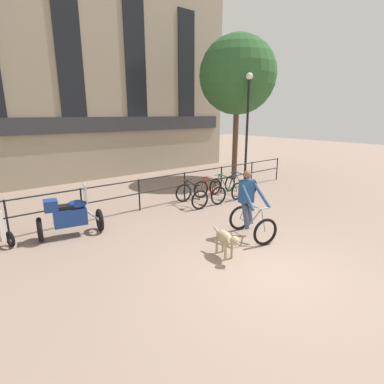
{
  "coord_description": "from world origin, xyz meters",
  "views": [
    {
      "loc": [
        -4.63,
        -3.19,
        3.1
      ],
      "look_at": [
        0.31,
        2.86,
        1.05
      ],
      "focal_mm": 28.0,
      "sensor_mm": 36.0,
      "label": 1
    }
  ],
  "objects_px": {
    "dog": "(226,239)",
    "parked_bicycle_near_lamp": "(191,196)",
    "parked_bicycle_mid_right": "(226,188)",
    "cyclist_with_bike": "(250,207)",
    "parked_bicycle_mid_left": "(209,192)",
    "street_lamp": "(247,125)",
    "parked_bicycle_far_end": "(241,185)",
    "parked_motorcycle": "(69,216)"
  },
  "relations": [
    {
      "from": "parked_bicycle_near_lamp",
      "to": "parked_bicycle_mid_right",
      "type": "bearing_deg",
      "value": -173.34
    },
    {
      "from": "parked_bicycle_far_end",
      "to": "cyclist_with_bike",
      "type": "bearing_deg",
      "value": 37.03
    },
    {
      "from": "parked_bicycle_near_lamp",
      "to": "street_lamp",
      "type": "distance_m",
      "value": 4.41
    },
    {
      "from": "parked_bicycle_mid_right",
      "to": "cyclist_with_bike",
      "type": "bearing_deg",
      "value": 47.33
    },
    {
      "from": "parked_bicycle_mid_left",
      "to": "parked_bicycle_far_end",
      "type": "distance_m",
      "value": 1.69
    },
    {
      "from": "dog",
      "to": "parked_bicycle_mid_left",
      "type": "relative_size",
      "value": 0.84
    },
    {
      "from": "dog",
      "to": "parked_bicycle_mid_left",
      "type": "bearing_deg",
      "value": 65.01
    },
    {
      "from": "parked_bicycle_mid_left",
      "to": "parked_bicycle_mid_right",
      "type": "height_order",
      "value": "same"
    },
    {
      "from": "parked_bicycle_mid_left",
      "to": "parked_bicycle_far_end",
      "type": "relative_size",
      "value": 0.98
    },
    {
      "from": "dog",
      "to": "parked_bicycle_mid_right",
      "type": "relative_size",
      "value": 0.83
    },
    {
      "from": "cyclist_with_bike",
      "to": "parked_bicycle_mid_left",
      "type": "distance_m",
      "value": 3.29
    },
    {
      "from": "parked_bicycle_far_end",
      "to": "street_lamp",
      "type": "bearing_deg",
      "value": -152.85
    },
    {
      "from": "dog",
      "to": "street_lamp",
      "type": "bearing_deg",
      "value": 50.45
    },
    {
      "from": "parked_bicycle_far_end",
      "to": "parked_bicycle_near_lamp",
      "type": "bearing_deg",
      "value": -7.53
    },
    {
      "from": "dog",
      "to": "parked_bicycle_mid_right",
      "type": "bearing_deg",
      "value": 57.28
    },
    {
      "from": "parked_motorcycle",
      "to": "cyclist_with_bike",
      "type": "bearing_deg",
      "value": -117.25
    },
    {
      "from": "parked_bicycle_mid_right",
      "to": "street_lamp",
      "type": "distance_m",
      "value": 3.13
    },
    {
      "from": "parked_bicycle_near_lamp",
      "to": "parked_bicycle_mid_right",
      "type": "height_order",
      "value": "same"
    },
    {
      "from": "cyclist_with_bike",
      "to": "parked_bicycle_far_end",
      "type": "xyz_separation_m",
      "value": [
        3.03,
        2.98,
        -0.41
      ]
    },
    {
      "from": "parked_bicycle_mid_left",
      "to": "parked_bicycle_mid_right",
      "type": "distance_m",
      "value": 0.85
    },
    {
      "from": "parked_bicycle_near_lamp",
      "to": "parked_bicycle_mid_left",
      "type": "height_order",
      "value": "same"
    },
    {
      "from": "parked_motorcycle",
      "to": "parked_bicycle_far_end",
      "type": "bearing_deg",
      "value": -77.96
    },
    {
      "from": "dog",
      "to": "parked_bicycle_near_lamp",
      "type": "xyz_separation_m",
      "value": [
        1.85,
        3.49,
        -0.07
      ]
    },
    {
      "from": "parked_bicycle_mid_right",
      "to": "parked_motorcycle",
      "type": "bearing_deg",
      "value": -5.49
    },
    {
      "from": "cyclist_with_bike",
      "to": "parked_bicycle_mid_right",
      "type": "height_order",
      "value": "cyclist_with_bike"
    },
    {
      "from": "cyclist_with_bike",
      "to": "parked_bicycle_far_end",
      "type": "height_order",
      "value": "cyclist_with_bike"
    },
    {
      "from": "parked_motorcycle",
      "to": "parked_bicycle_mid_left",
      "type": "bearing_deg",
      "value": -77.68
    },
    {
      "from": "parked_bicycle_mid_left",
      "to": "parked_bicycle_mid_right",
      "type": "bearing_deg",
      "value": -174.71
    },
    {
      "from": "parked_bicycle_mid_left",
      "to": "street_lamp",
      "type": "xyz_separation_m",
      "value": [
        2.85,
        0.8,
        2.28
      ]
    },
    {
      "from": "parked_bicycle_mid_left",
      "to": "dog",
      "type": "bearing_deg",
      "value": 57.57
    },
    {
      "from": "street_lamp",
      "to": "parked_bicycle_mid_right",
      "type": "bearing_deg",
      "value": -158.2
    },
    {
      "from": "parked_bicycle_near_lamp",
      "to": "dog",
      "type": "bearing_deg",
      "value": 68.68
    },
    {
      "from": "parked_bicycle_mid_right",
      "to": "parked_bicycle_far_end",
      "type": "height_order",
      "value": "same"
    },
    {
      "from": "parked_bicycle_near_lamp",
      "to": "street_lamp",
      "type": "height_order",
      "value": "street_lamp"
    },
    {
      "from": "dog",
      "to": "parked_bicycle_near_lamp",
      "type": "height_order",
      "value": "parked_bicycle_near_lamp"
    },
    {
      "from": "cyclist_with_bike",
      "to": "dog",
      "type": "bearing_deg",
      "value": -144.32
    },
    {
      "from": "cyclist_with_bike",
      "to": "street_lamp",
      "type": "xyz_separation_m",
      "value": [
        4.19,
        3.78,
        1.87
      ]
    },
    {
      "from": "parked_motorcycle",
      "to": "parked_bicycle_mid_left",
      "type": "relative_size",
      "value": 1.43
    },
    {
      "from": "parked_motorcycle",
      "to": "parked_bicycle_near_lamp",
      "type": "distance_m",
      "value": 4.13
    },
    {
      "from": "dog",
      "to": "parked_bicycle_mid_right",
      "type": "height_order",
      "value": "parked_bicycle_mid_right"
    },
    {
      "from": "dog",
      "to": "parked_bicycle_mid_left",
      "type": "distance_m",
      "value": 4.41
    },
    {
      "from": "cyclist_with_bike",
      "to": "parked_bicycle_mid_left",
      "type": "height_order",
      "value": "cyclist_with_bike"
    }
  ]
}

